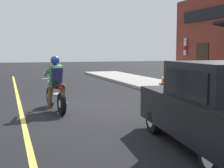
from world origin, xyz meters
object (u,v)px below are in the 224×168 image
(motorcycle_with_rider, at_px, (55,88))
(trash_bin, at_px, (179,80))
(traffic_cone, at_px, (164,78))
(car_hatchback, at_px, (217,107))

(motorcycle_with_rider, xyz_separation_m, trash_bin, (4.98, 1.48, -0.04))
(motorcycle_with_rider, distance_m, traffic_cone, 7.31)
(car_hatchback, relative_size, trash_bin, 4.01)
(car_hatchback, height_order, trash_bin, car_hatchback)
(motorcycle_with_rider, bearing_deg, traffic_cone, 36.59)
(car_hatchback, height_order, traffic_cone, car_hatchback)
(motorcycle_with_rider, relative_size, car_hatchback, 0.51)
(car_hatchback, bearing_deg, trash_bin, 65.29)
(motorcycle_with_rider, relative_size, traffic_cone, 3.37)
(trash_bin, bearing_deg, motorcycle_with_rider, -163.49)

